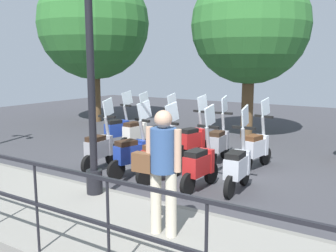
# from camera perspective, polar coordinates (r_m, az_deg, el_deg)

# --- Properties ---
(ground_plane) EXTENTS (28.00, 28.00, 0.00)m
(ground_plane) POSITION_cam_1_polar(r_m,az_deg,el_deg) (8.18, 2.22, -6.74)
(ground_plane) COLOR #38383D
(promenade_walkway) EXTENTS (2.20, 20.00, 0.15)m
(promenade_walkway) POSITION_cam_1_polar(r_m,az_deg,el_deg) (5.81, -14.08, -13.24)
(promenade_walkway) COLOR gray
(promenade_walkway) RESTS_ON ground_plane
(fence_railing) EXTENTS (0.04, 16.03, 1.07)m
(fence_railing) POSITION_cam_1_polar(r_m,az_deg,el_deg) (4.92, -23.39, -7.91)
(fence_railing) COLOR black
(fence_railing) RESTS_ON promenade_walkway
(lamp_post_near) EXTENTS (0.26, 0.90, 3.99)m
(lamp_post_near) POSITION_cam_1_polar(r_m,az_deg,el_deg) (6.12, -11.61, 5.69)
(lamp_post_near) COLOR black
(lamp_post_near) RESTS_ON promenade_walkway
(pedestrian_with_bag) EXTENTS (0.34, 0.65, 1.59)m
(pedestrian_with_bag) POSITION_cam_1_polar(r_m,az_deg,el_deg) (4.64, -0.97, -5.69)
(pedestrian_with_bag) COLOR beige
(pedestrian_with_bag) RESTS_ON promenade_walkway
(tree_large) EXTENTS (4.24, 4.24, 5.90)m
(tree_large) POSITION_cam_1_polar(r_m,az_deg,el_deg) (15.08, -11.25, 15.02)
(tree_large) COLOR brown
(tree_large) RESTS_ON ground_plane
(tree_distant) EXTENTS (3.51, 3.51, 5.17)m
(tree_distant) POSITION_cam_1_polar(r_m,az_deg,el_deg) (11.76, 12.41, 14.75)
(tree_distant) COLOR brown
(tree_distant) RESTS_ON ground_plane
(scooter_near_0) EXTENTS (1.23, 0.44, 1.54)m
(scooter_near_0) POSITION_cam_1_polar(r_m,az_deg,el_deg) (6.85, 10.58, -5.95)
(scooter_near_0) COLOR black
(scooter_near_0) RESTS_ON ground_plane
(scooter_near_1) EXTENTS (1.23, 0.44, 1.54)m
(scooter_near_1) POSITION_cam_1_polar(r_m,az_deg,el_deg) (6.89, 4.89, -5.74)
(scooter_near_1) COLOR black
(scooter_near_1) RESTS_ON ground_plane
(scooter_near_2) EXTENTS (1.22, 0.50, 1.54)m
(scooter_near_2) POSITION_cam_1_polar(r_m,az_deg,el_deg) (7.33, -1.22, -4.77)
(scooter_near_2) COLOR black
(scooter_near_2) RESTS_ON ground_plane
(scooter_near_3) EXTENTS (1.21, 0.52, 1.54)m
(scooter_near_3) POSITION_cam_1_polar(r_m,az_deg,el_deg) (7.71, -5.49, -4.09)
(scooter_near_3) COLOR black
(scooter_near_3) RESTS_ON ground_plane
(scooter_near_4) EXTENTS (1.23, 0.44, 1.54)m
(scooter_near_4) POSITION_cam_1_polar(r_m,az_deg,el_deg) (8.27, -10.32, -3.26)
(scooter_near_4) COLOR black
(scooter_near_4) RESTS_ON ground_plane
(scooter_far_0) EXTENTS (1.22, 0.48, 1.54)m
(scooter_far_0) POSITION_cam_1_polar(r_m,az_deg,el_deg) (8.43, 13.31, -3.12)
(scooter_far_0) COLOR black
(scooter_far_0) RESTS_ON ground_plane
(scooter_far_1) EXTENTS (1.23, 0.44, 1.54)m
(scooter_far_1) POSITION_cam_1_polar(r_m,az_deg,el_deg) (8.77, 7.74, -2.45)
(scooter_far_1) COLOR black
(scooter_far_1) RESTS_ON ground_plane
(scooter_far_2) EXTENTS (1.22, 0.50, 1.54)m
(scooter_far_2) POSITION_cam_1_polar(r_m,az_deg,el_deg) (9.05, 3.84, -2.01)
(scooter_far_2) COLOR black
(scooter_far_2) RESTS_ON ground_plane
(scooter_far_3) EXTENTS (1.23, 0.44, 1.54)m
(scooter_far_3) POSITION_cam_1_polar(r_m,az_deg,el_deg) (9.45, -0.64, -1.50)
(scooter_far_3) COLOR black
(scooter_far_3) RESTS_ON ground_plane
(scooter_far_4) EXTENTS (1.23, 0.44, 1.54)m
(scooter_far_4) POSITION_cam_1_polar(r_m,az_deg,el_deg) (10.01, -4.90, -0.90)
(scooter_far_4) COLOR black
(scooter_far_4) RESTS_ON ground_plane
(scooter_far_5) EXTENTS (1.21, 0.51, 1.54)m
(scooter_far_5) POSITION_cam_1_polar(r_m,az_deg,el_deg) (10.44, -7.61, -0.52)
(scooter_far_5) COLOR black
(scooter_far_5) RESTS_ON ground_plane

